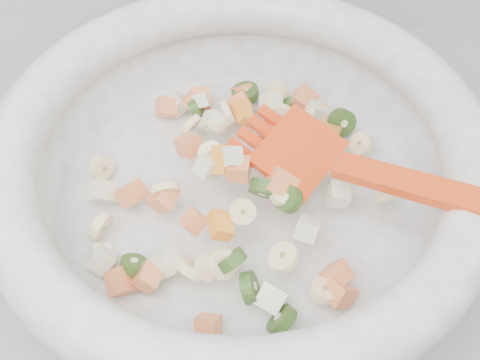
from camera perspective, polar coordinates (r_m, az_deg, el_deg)
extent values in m
cylinder|color=white|center=(0.57, 0.00, -2.49)|extent=(0.35, 0.35, 0.02)
torus|color=white|center=(0.50, 0.00, 2.97)|extent=(0.43, 0.43, 0.05)
cylinder|color=#FFDFAA|center=(0.59, -4.71, 5.20)|extent=(0.03, 0.03, 0.03)
cylinder|color=#FFDFAA|center=(0.49, 7.88, -10.37)|extent=(0.03, 0.03, 0.02)
cylinder|color=#FFDFAA|center=(0.50, 0.23, -2.98)|extent=(0.03, 0.02, 0.03)
cylinder|color=#FFDFAA|center=(0.58, -2.27, 5.48)|extent=(0.03, 0.03, 0.02)
cylinder|color=#FFDFAA|center=(0.59, -1.14, 6.44)|extent=(0.02, 0.04, 0.04)
cylinder|color=#FFDFAA|center=(0.54, -13.13, -4.28)|extent=(0.02, 0.03, 0.03)
cylinder|color=#FFDFAA|center=(0.51, 4.02, -1.28)|extent=(0.03, 0.03, 0.02)
cylinder|color=#FFDFAA|center=(0.49, 4.16, -7.29)|extent=(0.03, 0.03, 0.02)
cylinder|color=#FFDFAA|center=(0.59, 11.39, 3.33)|extent=(0.03, 0.03, 0.02)
cylinder|color=#FFDFAA|center=(0.58, -13.02, 1.15)|extent=(0.03, 0.03, 0.03)
cylinder|color=#FFDFAA|center=(0.49, -3.05, -8.25)|extent=(0.03, 0.02, 0.03)
cylinder|color=#FFDFAA|center=(0.50, -4.57, -8.46)|extent=(0.03, 0.03, 0.03)
cylinder|color=#FFDFAA|center=(0.54, 6.48, 1.78)|extent=(0.04, 0.04, 0.02)
cylinder|color=#FFDFAA|center=(0.53, -7.11, -0.94)|extent=(0.03, 0.02, 0.03)
cylinder|color=#FFDFAA|center=(0.61, 6.67, 6.36)|extent=(0.03, 0.03, 0.03)
cylinder|color=#FFDFAA|center=(0.49, -1.59, -7.99)|extent=(0.03, 0.03, 0.03)
cylinder|color=#FFDFAA|center=(0.59, 3.92, 5.96)|extent=(0.03, 0.02, 0.03)
cylinder|color=#FFDFAA|center=(0.54, -2.71, 2.41)|extent=(0.03, 0.03, 0.03)
cylinder|color=#FFDFAA|center=(0.54, 7.43, 0.39)|extent=(0.03, 0.02, 0.03)
cylinder|color=#FFDFAA|center=(0.56, 13.65, -1.49)|extent=(0.03, 0.02, 0.03)
cylinder|color=#FFDFAA|center=(0.63, 3.45, 8.26)|extent=(0.03, 0.02, 0.03)
cube|color=#F4884D|center=(0.63, -3.81, 7.74)|extent=(0.02, 0.03, 0.03)
cube|color=#F4884D|center=(0.55, -10.24, -1.26)|extent=(0.03, 0.03, 0.03)
cube|color=#F4884D|center=(0.55, -4.83, 3.32)|extent=(0.03, 0.03, 0.03)
cube|color=#F4884D|center=(0.50, 9.43, -10.55)|extent=(0.03, 0.03, 0.03)
cube|color=#F4884D|center=(0.50, -8.77, -9.12)|extent=(0.03, 0.03, 0.02)
cube|color=#F4884D|center=(0.57, 2.79, 4.52)|extent=(0.03, 0.03, 0.03)
cube|color=#F4884D|center=(0.50, -4.45, -3.91)|extent=(0.03, 0.02, 0.03)
cube|color=#F4884D|center=(0.62, 0.00, 7.15)|extent=(0.03, 0.03, 0.04)
cube|color=#F4884D|center=(0.50, 9.18, -8.83)|extent=(0.03, 0.03, 0.03)
cube|color=#F4884D|center=(0.51, -11.09, -9.40)|extent=(0.03, 0.03, 0.03)
cube|color=#F4884D|center=(0.51, 3.79, -0.41)|extent=(0.04, 0.04, 0.04)
cube|color=#F4884D|center=(0.64, 0.27, 8.22)|extent=(0.03, 0.03, 0.03)
cube|color=#F4884D|center=(0.63, 6.01, 7.57)|extent=(0.03, 0.03, 0.03)
cube|color=#F4884D|center=(0.51, -0.13, 1.07)|extent=(0.02, 0.02, 0.02)
cube|color=#F4884D|center=(0.62, 7.50, 6.01)|extent=(0.03, 0.03, 0.03)
cube|color=#F4884D|center=(0.62, -4.56, 7.35)|extent=(0.02, 0.03, 0.03)
cube|color=#F4884D|center=(0.53, -7.33, -1.73)|extent=(0.03, 0.03, 0.03)
cube|color=#F4884D|center=(0.62, -6.96, 6.86)|extent=(0.03, 0.03, 0.03)
cube|color=#F4884D|center=(0.48, -3.04, -13.78)|extent=(0.02, 0.03, 0.03)
cylinder|color=#508C2E|center=(0.51, 2.31, -0.81)|extent=(0.03, 0.03, 0.03)
cylinder|color=#508C2E|center=(0.58, 8.26, 3.92)|extent=(0.03, 0.03, 0.03)
cylinder|color=#508C2E|center=(0.51, 4.66, -1.83)|extent=(0.03, 0.03, 0.02)
cylinder|color=#508C2E|center=(0.63, 5.06, 7.38)|extent=(0.04, 0.03, 0.03)
cylinder|color=#508C2E|center=(0.64, 0.51, 8.23)|extent=(0.04, 0.04, 0.02)
cylinder|color=#508C2E|center=(0.61, 9.61, 5.41)|extent=(0.04, 0.03, 0.03)
cylinder|color=#508C2E|center=(0.51, -10.05, -7.90)|extent=(0.02, 0.03, 0.02)
cylinder|color=#508C2E|center=(0.48, 3.97, -13.14)|extent=(0.03, 0.03, 0.03)
cylinder|color=#508C2E|center=(0.62, -4.21, 6.88)|extent=(0.02, 0.04, 0.04)
cylinder|color=#508C2E|center=(0.49, 0.95, -10.18)|extent=(0.02, 0.04, 0.04)
cylinder|color=#508C2E|center=(0.49, -0.79, -7.62)|extent=(0.03, 0.03, 0.03)
cube|color=white|center=(0.52, -13.02, -7.30)|extent=(0.03, 0.03, 0.03)
cube|color=white|center=(0.56, -13.00, -1.08)|extent=(0.03, 0.03, 0.03)
cube|color=white|center=(0.50, 6.40, -4.62)|extent=(0.03, 0.03, 0.03)
cube|color=white|center=(0.58, -2.60, 5.53)|extent=(0.03, 0.03, 0.03)
cube|color=white|center=(0.49, 2.93, -11.09)|extent=(0.03, 0.03, 0.03)
cube|color=white|center=(0.51, -0.95, 2.12)|extent=(0.02, 0.03, 0.03)
cube|color=white|center=(0.51, -7.16, -7.66)|extent=(0.04, 0.03, 0.03)
cube|color=white|center=(0.61, 7.24, 6.30)|extent=(0.03, 0.02, 0.03)
cube|color=white|center=(0.61, 2.96, 7.22)|extent=(0.02, 0.03, 0.03)
cube|color=white|center=(0.63, -6.12, 7.16)|extent=(0.03, 0.03, 0.02)
cube|color=white|center=(0.54, 4.13, 3.05)|extent=(0.02, 0.03, 0.03)
cube|color=white|center=(0.62, -3.71, 7.57)|extent=(0.02, 0.02, 0.02)
cube|color=white|center=(0.52, -3.03, 1.23)|extent=(0.03, 0.03, 0.02)
cube|color=white|center=(0.53, -13.13, -6.75)|extent=(0.02, 0.02, 0.03)
cube|color=white|center=(0.53, 9.30, -1.37)|extent=(0.02, 0.02, 0.02)
cube|color=yellow|center=(0.51, -1.75, 1.88)|extent=(0.02, 0.03, 0.03)
cube|color=yellow|center=(0.50, -1.84, -4.30)|extent=(0.02, 0.02, 0.02)
cube|color=yellow|center=(0.54, 5.92, 2.06)|extent=(0.03, 0.03, 0.02)
cube|color=yellow|center=(0.60, 0.31, 6.44)|extent=(0.02, 0.03, 0.02)
cube|color=yellow|center=(0.59, 8.56, 4.48)|extent=(0.03, 0.03, 0.02)
cube|color=red|center=(0.53, 5.59, 2.61)|extent=(0.09, 0.09, 0.03)
cube|color=red|center=(0.56, 3.16, 5.85)|extent=(0.03, 0.03, 0.02)
cube|color=red|center=(0.55, 2.22, 4.82)|extent=(0.03, 0.03, 0.02)
cube|color=red|center=(0.54, 1.26, 3.75)|extent=(0.03, 0.03, 0.02)
cube|color=red|center=(0.53, 0.26, 2.65)|extent=(0.03, 0.03, 0.02)
cube|color=red|center=(0.48, 21.04, -1.87)|extent=(0.18, 0.16, 0.07)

